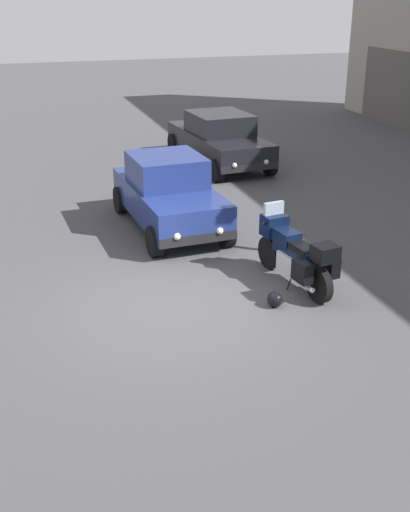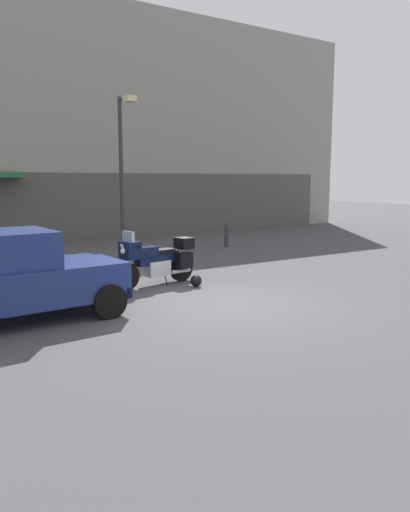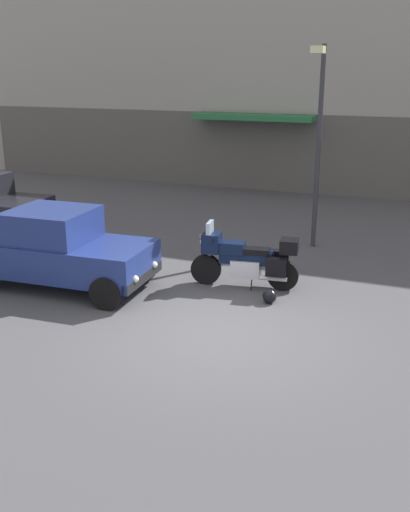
% 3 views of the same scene
% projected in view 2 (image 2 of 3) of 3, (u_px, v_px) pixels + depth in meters
% --- Properties ---
extents(ground_plane, '(80.00, 80.00, 0.00)m').
position_uv_depth(ground_plane, '(221.00, 304.00, 10.24)').
color(ground_plane, '#424244').
extents(building_facade_rear, '(32.83, 3.40, 10.06)m').
position_uv_depth(building_facade_rear, '(34.00, 120.00, 20.67)').
color(building_facade_rear, gray).
rests_on(building_facade_rear, ground).
extents(motorcycle, '(2.26, 0.91, 1.36)m').
position_uv_depth(motorcycle, '(156.00, 260.00, 11.95)').
color(motorcycle, black).
rests_on(motorcycle, ground).
extents(helmet, '(0.28, 0.28, 0.28)m').
position_uv_depth(helmet, '(196.00, 281.00, 11.85)').
color(helmet, black).
rests_on(helmet, ground).
extents(car_hatchback_near, '(3.94, 1.97, 1.64)m').
position_uv_depth(car_hatchback_near, '(12.00, 278.00, 8.80)').
color(car_hatchback_near, navy).
rests_on(car_hatchback_near, ground).
extents(streetlamp_curbside, '(0.28, 0.94, 4.91)m').
position_uv_depth(streetlamp_curbside, '(123.00, 164.00, 14.70)').
color(streetlamp_curbside, '#2D2D33').
rests_on(streetlamp_curbside, ground).
extents(bollard_curbside, '(0.16, 0.16, 0.95)m').
position_uv_depth(bollard_curbside, '(227.00, 234.00, 18.79)').
color(bollard_curbside, '#333338').
rests_on(bollard_curbside, ground).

